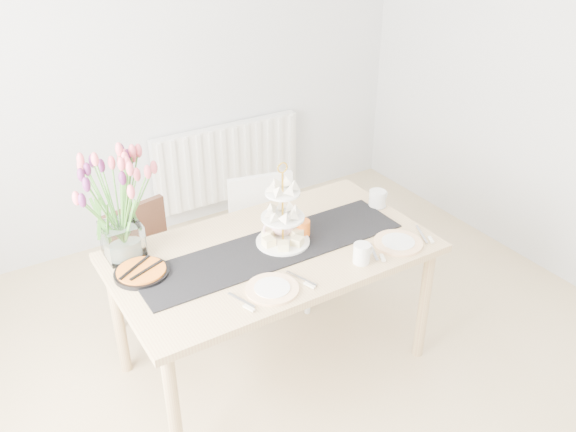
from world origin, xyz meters
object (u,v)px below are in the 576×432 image
mug_orange (303,228)px  plate_left (272,289)px  dining_table (273,262)px  mug_white (362,253)px  teapot (282,224)px  tart_tin (142,272)px  chair_white (266,233)px  plate_right (398,243)px  radiator (228,162)px  cream_jug (377,199)px  cake_stand (283,224)px  chair_brown (149,262)px  tulip_vase (115,190)px

mug_orange → plate_left: mug_orange is taller
dining_table → mug_white: 0.47m
teapot → mug_white: (0.20, -0.42, -0.02)m
dining_table → tart_tin: 0.66m
chair_white → plate_right: bearing=-58.3°
dining_table → plate_left: size_ratio=6.50×
dining_table → radiator: bearing=71.0°
cream_jug → radiator: bearing=89.6°
cake_stand → mug_white: size_ratio=4.03×
chair_white → teapot: (-0.17, -0.46, 0.35)m
mug_white → plate_left: size_ratio=0.41×
radiator → mug_orange: (-0.37, -1.63, 0.34)m
chair_brown → mug_white: bearing=-65.8°
chair_brown → tulip_vase: tulip_vase is taller
dining_table → cake_stand: 0.21m
tulip_vase → tart_tin: 0.40m
chair_white → teapot: teapot is taller
plate_left → plate_right: (0.75, 0.00, 0.00)m
chair_brown → cream_jug: cream_jug is taller
chair_brown → mug_orange: size_ratio=8.69×
tulip_vase → radiator: bearing=47.2°
cake_stand → mug_white: cake_stand is taller
tulip_vase → mug_white: 1.21m
tulip_vase → plate_right: 1.42m
radiator → chair_white: bearing=-104.8°
cream_jug → plate_left: 0.99m
chair_white → cake_stand: cake_stand is taller
dining_table → tulip_vase: bearing=152.5°
plate_right → mug_white: bearing=-172.9°
tulip_vase → plate_right: size_ratio=2.62×
teapot → mug_white: teapot is taller
chair_brown → plate_right: size_ratio=3.07×
mug_white → mug_orange: size_ratio=1.12×
cake_stand → cream_jug: size_ratio=4.23×
teapot → mug_orange: teapot is taller
mug_white → dining_table: bearing=129.1°
dining_table → plate_right: 0.65m
teapot → cream_jug: 0.62m
tulip_vase → mug_orange: tulip_vase is taller
cream_jug → chair_white: bearing=127.6°
radiator → teapot: bearing=-106.3°
mug_orange → plate_left: 0.50m
chair_brown → cream_jug: bearing=-39.4°
tart_tin → chair_brown: bearing=69.4°
cream_jug → cake_stand: bearing=178.8°
dining_table → cake_stand: size_ratio=3.97×
teapot → plate_left: (-0.29, -0.38, -0.06)m
tart_tin → mug_white: 1.05m
cake_stand → plate_right: (0.50, -0.31, -0.11)m
tulip_vase → cake_stand: (0.72, -0.32, -0.25)m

